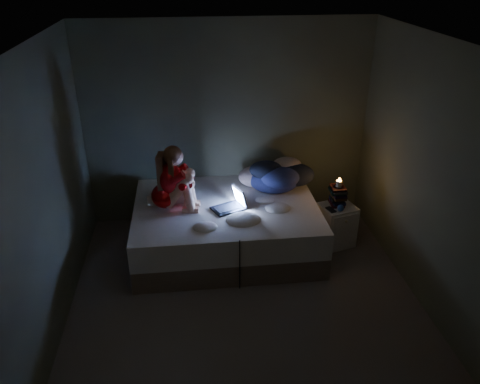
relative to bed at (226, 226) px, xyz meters
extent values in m
cube|color=#4E4844|center=(0.11, -1.10, -0.31)|extent=(3.60, 3.80, 0.02)
cube|color=silver|center=(0.11, -1.10, 2.31)|extent=(3.60, 3.80, 0.02)
cube|color=#464940|center=(0.11, 0.81, 1.00)|extent=(3.60, 0.02, 2.60)
cube|color=#464940|center=(0.11, -3.01, 1.00)|extent=(3.60, 0.02, 2.60)
cube|color=#464940|center=(-1.70, -1.10, 1.00)|extent=(0.02, 3.80, 2.60)
cube|color=#464940|center=(1.92, -1.10, 1.00)|extent=(0.02, 3.80, 2.60)
cube|color=silver|center=(-0.70, 0.23, 0.36)|extent=(0.44, 0.31, 0.13)
cube|color=beige|center=(1.35, -0.08, -0.03)|extent=(0.47, 0.44, 0.53)
cylinder|color=beige|center=(1.35, -0.03, 0.50)|extent=(0.07, 0.07, 0.08)
cube|color=black|center=(1.22, -0.14, 0.24)|extent=(0.08, 0.14, 0.01)
sphere|color=navy|center=(1.31, -0.20, 0.27)|extent=(0.08, 0.08, 0.08)
camera|label=1|loc=(-0.40, -4.84, 2.95)|focal=35.01mm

